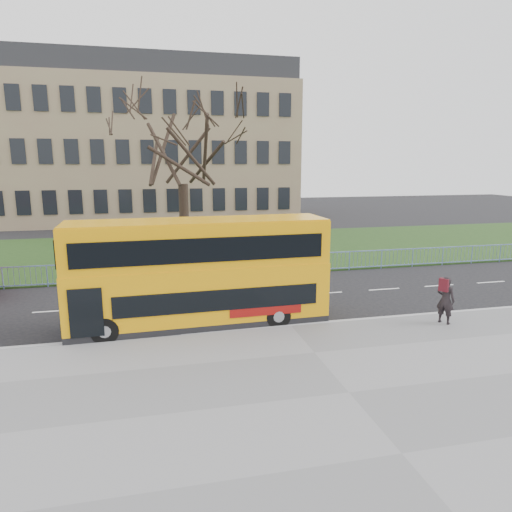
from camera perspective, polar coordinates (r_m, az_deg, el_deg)
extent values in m
plane|color=black|center=(18.58, 2.90, -7.33)|extent=(120.00, 120.00, 0.00)
cube|color=slate|center=(12.72, 11.52, -16.60)|extent=(80.00, 10.50, 0.12)
cube|color=#979799|center=(17.15, 4.32, -8.74)|extent=(80.00, 0.20, 0.14)
cube|color=#1A3413|center=(32.13, -4.02, 0.83)|extent=(80.00, 15.40, 0.08)
cube|color=#8C7159|center=(51.91, -13.38, 12.36)|extent=(30.00, 15.00, 14.00)
cube|color=#F4A30A|center=(17.17, -7.02, -4.80)|extent=(9.48, 2.50, 1.75)
cube|color=#F4A30A|center=(16.91, -7.10, -1.46)|extent=(9.48, 2.50, 0.30)
cube|color=#F4A30A|center=(16.73, -7.18, 1.67)|extent=(9.43, 2.45, 1.57)
cube|color=black|center=(16.15, -4.59, -5.55)|extent=(7.27, 0.24, 0.76)
cube|color=black|center=(15.66, -6.65, 0.71)|extent=(8.67, 0.28, 0.85)
cylinder|color=black|center=(16.37, -18.37, -8.86)|extent=(0.94, 0.28, 0.93)
cylinder|color=black|center=(17.00, 2.77, -7.49)|extent=(0.94, 0.28, 0.93)
imported|color=black|center=(18.41, 22.61, -5.09)|extent=(0.73, 0.78, 1.80)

